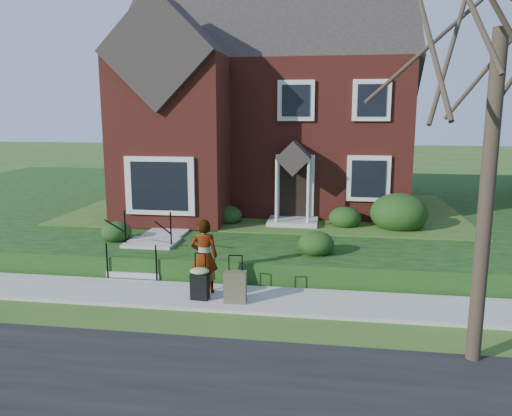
% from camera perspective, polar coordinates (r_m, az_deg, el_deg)
% --- Properties ---
extents(ground, '(120.00, 120.00, 0.00)m').
position_cam_1_polar(ground, '(11.62, -3.94, -10.36)').
color(ground, '#2D5119').
rests_on(ground, ground).
extents(sidewalk, '(60.00, 1.60, 0.08)m').
position_cam_1_polar(sidewalk, '(11.61, -3.94, -10.17)').
color(sidewalk, '#9E9B93').
rests_on(sidewalk, ground).
extents(terrace, '(44.00, 20.00, 0.60)m').
position_cam_1_polar(terrace, '(21.88, 12.70, 0.23)').
color(terrace, black).
rests_on(terrace, ground).
extents(walkway, '(1.20, 6.00, 0.06)m').
position_cam_1_polar(walkway, '(16.71, -8.62, -1.66)').
color(walkway, '#9E9B93').
rests_on(walkway, terrace).
extents(main_house, '(10.40, 10.20, 9.40)m').
position_cam_1_polar(main_house, '(20.39, 1.32, 13.75)').
color(main_house, maroon).
rests_on(main_house, terrace).
extents(front_steps, '(1.40, 2.02, 1.50)m').
position_cam_1_polar(front_steps, '(13.86, -12.46, -5.03)').
color(front_steps, '#9E9B93').
rests_on(front_steps, ground).
extents(foundation_shrubs, '(10.18, 4.67, 1.26)m').
position_cam_1_polar(foundation_shrubs, '(15.82, 5.07, -0.50)').
color(foundation_shrubs, '#14330F').
rests_on(foundation_shrubs, terrace).
extents(woman, '(0.70, 0.53, 1.74)m').
position_cam_1_polar(woman, '(11.59, -5.96, -5.49)').
color(woman, '#999999').
rests_on(woman, sidewalk).
extents(suitcase_black, '(0.47, 0.40, 1.06)m').
position_cam_1_polar(suitcase_black, '(11.31, -6.45, -8.36)').
color(suitcase_black, black).
rests_on(suitcase_black, sidewalk).
extents(suitcase_olive, '(0.50, 0.30, 1.06)m').
position_cam_1_polar(suitcase_olive, '(11.10, -2.39, -8.99)').
color(suitcase_olive, brown).
rests_on(suitcase_olive, sidewalk).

